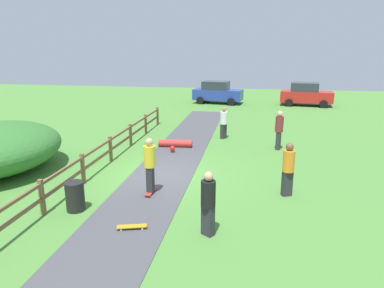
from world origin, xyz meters
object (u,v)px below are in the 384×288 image
Objects in this scene: bystander_black at (208,201)px; bystander_white at (224,121)px; skater_riding at (150,163)px; trash_bin at (75,196)px; bystander_orange at (288,167)px; bystander_maroon at (279,128)px; skateboard_loose at (132,226)px; skater_fallen at (175,144)px; parked_car_red at (306,94)px; parked_car_blue at (217,92)px.

bystander_white is at bearing 92.58° from bystander_black.
skater_riding is 1.12× the size of bystander_white.
bystander_white is at bearing 68.89° from trash_bin.
bystander_orange is 0.96× the size of bystander_maroon.
skateboard_loose is at bearing -178.06° from bystander_black.
bystander_white is at bearing 81.18° from skateboard_loose.
skater_fallen is 7.08m from bystander_orange.
parked_car_red is (3.14, 19.52, -0.05)m from bystander_orange.
skateboard_loose is 22.59m from parked_car_blue.
trash_bin is at bearing -113.63° from parked_car_red.
trash_bin is 4.22m from bystander_black.
parked_car_blue is (0.60, 14.46, 0.76)m from skater_fallen.
skater_fallen is at bearing -134.78° from bystander_white.
skater_fallen is at bearing 134.06° from bystander_orange.
parked_car_red is at bearing 60.94° from skater_fallen.
bystander_maroon is at bearing -102.46° from parked_car_red.
skater_riding is 0.43× the size of parked_car_blue.
bystander_maroon is 14.60m from parked_car_blue.
skater_fallen is 2.03× the size of skateboard_loose.
bystander_maroon reaches higher than bystander_orange.
skater_fallen is 16.56m from parked_car_red.
skateboard_loose is 10.46m from bystander_white.
skateboard_loose is at bearing -144.73° from bystander_orange.
bystander_orange is 0.41× the size of parked_car_red.
parked_car_red is at bearing 64.48° from bystander_white.
parked_car_blue is (-4.35, 13.94, -0.09)m from bystander_maroon.
bystander_black is at bearing -10.66° from trash_bin.
bystander_black is at bearing -105.12° from bystander_maroon.
bystander_black is at bearing -46.51° from skater_riding.
skater_fallen is at bearing -92.38° from parked_car_blue.
bystander_maroon is at bearing 89.37° from bystander_orange.
bystander_black is at bearing -84.82° from parked_car_blue.
parked_car_blue is at bearing 107.35° from bystander_maroon.
bystander_orange is at bearing 19.12° from trash_bin.
trash_bin is 23.72m from parked_car_red.
bystander_white is at bearing 77.33° from skater_riding.
skater_riding reaches higher than skateboard_loose.
parked_car_red is at bearing 66.37° from trash_bin.
trash_bin is at bearing 157.65° from skateboard_loose.
bystander_orange is 19.77m from parked_car_red.
bystander_orange is (4.31, 3.05, 0.92)m from skateboard_loose.
parked_car_blue reaches higher than bystander_white.
parked_car_blue is (-2.04, 22.50, -0.01)m from bystander_black.
skater_riding reaches higher than parked_car_red.
bystander_orange is 7.75m from bystander_white.
bystander_black is at bearing -87.42° from bystander_white.
trash_bin reaches higher than skater_fallen.
skateboard_loose is at bearing -116.87° from bystander_maroon.
bystander_white is 0.90× the size of bystander_maroon.
skateboard_loose is at bearing -85.90° from skater_fallen.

